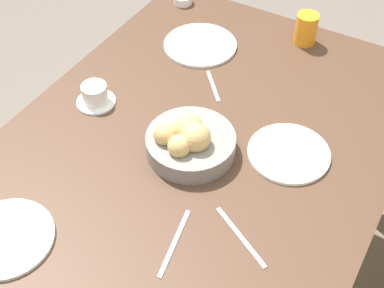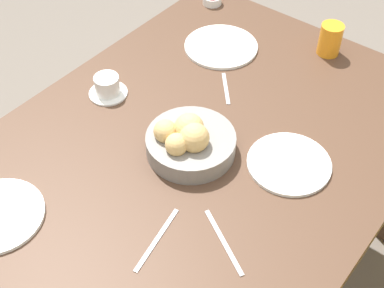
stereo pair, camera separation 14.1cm
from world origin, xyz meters
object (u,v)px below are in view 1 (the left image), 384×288
plate_near_right (6,238)px  juice_glass (306,29)px  plate_near_left (200,45)px  plate_far_center (289,153)px  coffee_cup (95,95)px  fork_silver (174,243)px  bread_basket (190,142)px  knife_silver (241,237)px  spoon_coffee (213,86)px

plate_near_right → juice_glass: size_ratio=2.17×
plate_near_left → plate_far_center: bearing=55.5°
coffee_cup → fork_silver: 0.55m
plate_far_center → fork_silver: size_ratio=1.16×
bread_basket → plate_far_center: (-0.13, 0.23, -0.04)m
plate_far_center → juice_glass: (-0.50, -0.16, 0.05)m
juice_glass → bread_basket: bearing=-6.7°
bread_basket → plate_near_left: bread_basket is taller
plate_near_left → plate_far_center: (0.31, 0.45, 0.00)m
plate_near_right → knife_silver: plate_near_right is taller
plate_near_left → plate_near_right: same height
coffee_cup → fork_silver: size_ratio=0.60×
plate_near_right → knife_silver: size_ratio=1.29×
plate_near_left → coffee_cup: coffee_cup is taller
bread_basket → spoon_coffee: 0.29m
bread_basket → fork_silver: 0.29m
plate_near_right → plate_near_left: bearing=178.9°
bread_basket → coffee_cup: (-0.04, -0.34, -0.01)m
bread_basket → fork_silver: (0.26, 0.11, -0.04)m
juice_glass → fork_silver: size_ratio=0.54×
plate_far_center → fork_silver: (0.39, -0.12, -0.00)m
plate_near_left → fork_silver: bearing=25.1°
plate_far_center → bread_basket: bearing=-61.2°
fork_silver → knife_silver: size_ratio=1.10×
plate_near_left → fork_silver: size_ratio=1.26×
bread_basket → plate_near_left: 0.49m
plate_far_center → juice_glass: juice_glass is taller
plate_near_left → plate_near_right: size_ratio=1.07×
plate_near_left → knife_silver: (0.61, 0.45, -0.00)m
plate_far_center → knife_silver: 0.30m
plate_far_center → juice_glass: size_ratio=2.13×
plate_near_left → plate_near_right: bearing=-1.1°
bread_basket → coffee_cup: bearing=-96.1°
plate_near_right → plate_far_center: 0.74m
knife_silver → spoon_coffee: same height
bread_basket → plate_near_right: 0.51m
coffee_cup → spoon_coffee: coffee_cup is taller
coffee_cup → knife_silver: coffee_cup is taller
plate_far_center → knife_silver: plate_far_center is taller
knife_silver → plate_near_left: bearing=-143.3°
plate_near_left → juice_glass: size_ratio=2.32×
plate_near_left → spoon_coffee: plate_near_left is taller
juice_glass → coffee_cup: (0.59, -0.42, -0.02)m
plate_far_center → coffee_cup: coffee_cup is taller
fork_silver → plate_near_left: bearing=-154.9°
plate_near_left → plate_far_center: same height
bread_basket → coffee_cup: bread_basket is taller
plate_near_left → coffee_cup: (0.40, -0.13, 0.02)m
fork_silver → knife_silver: (-0.09, 0.13, 0.00)m
plate_near_left → spoon_coffee: bearing=40.3°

